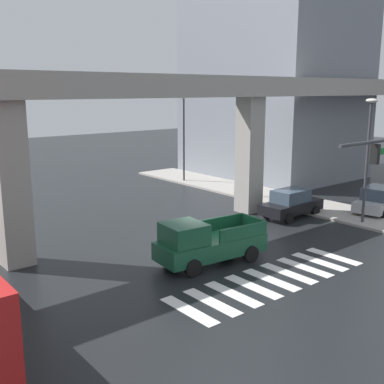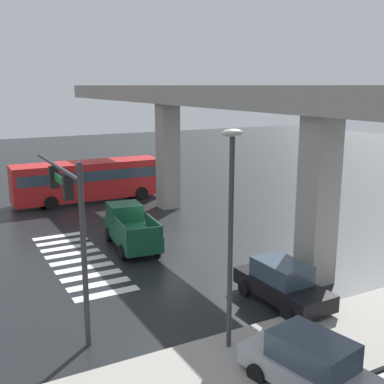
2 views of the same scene
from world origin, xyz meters
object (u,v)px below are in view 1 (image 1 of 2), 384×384
Objects in this scene: street_lamp_mid_block at (254,135)px; street_lamp_far_north at (184,128)px; sedan_silver at (378,200)px; sedan_black at (291,203)px; street_lamp_near_corner at (368,147)px; pickup_truck at (206,243)px.

street_lamp_mid_block and street_lamp_far_north have the same top height.
street_lamp_mid_block is (-3.06, 8.00, 3.70)m from sedan_silver.
sedan_black is 0.60× the size of street_lamp_mid_block.
sedan_silver is at bearing -69.08° from street_lamp_mid_block.
street_lamp_near_corner reaches higher than sedan_silver.
pickup_truck is 19.77m from street_lamp_far_north.
street_lamp_far_north is at bearing 54.36° from pickup_truck.
sedan_silver is at bearing 15.03° from street_lamp_near_corner.
pickup_truck is 0.73× the size of street_lamp_far_north.
street_lamp_far_north is at bearing 90.00° from street_lamp_mid_block.
pickup_truck reaches higher than sedan_black.
sedan_black is at bearing 16.44° from pickup_truck.
street_lamp_mid_block is at bearing 69.22° from sedan_black.
pickup_truck is 0.73× the size of street_lamp_near_corner.
street_lamp_far_north is (0.00, 7.94, 0.00)m from street_lamp_mid_block.
sedan_silver is 0.63× the size of street_lamp_far_north.
street_lamp_far_north is at bearing 100.86° from sedan_silver.
street_lamp_far_north is at bearing 90.00° from street_lamp_near_corner.
pickup_truck is 11.92m from street_lamp_near_corner.
pickup_truck is at bearing 179.46° from sedan_silver.
pickup_truck is 9.80m from sedan_black.
pickup_truck is at bearing -163.56° from sedan_black.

